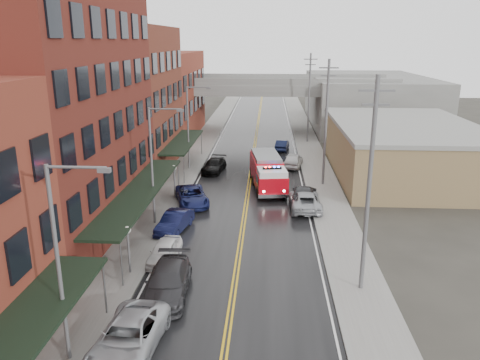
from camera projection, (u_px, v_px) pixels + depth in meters
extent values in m
cube|color=black|center=(247.00, 200.00, 41.35)|extent=(11.00, 160.00, 0.02)
cube|color=slate|center=(165.00, 198.00, 41.76)|extent=(3.00, 160.00, 0.15)
cube|color=slate|center=(330.00, 201.00, 40.89)|extent=(3.00, 160.00, 0.15)
cube|color=gray|center=(184.00, 198.00, 41.66)|extent=(0.30, 160.00, 0.15)
cube|color=gray|center=(311.00, 201.00, 40.99)|extent=(0.30, 160.00, 0.15)
cube|color=#562016|center=(54.00, 109.00, 32.86)|extent=(9.00, 20.00, 18.00)
cube|color=brown|center=(128.00, 100.00, 50.02)|extent=(9.00, 15.00, 15.00)
cube|color=brown|center=(164.00, 95.00, 67.18)|extent=(9.00, 20.00, 12.00)
cube|color=olive|center=(403.00, 150.00, 49.24)|extent=(14.00, 22.00, 5.00)
cube|color=slate|center=(367.00, 101.00, 77.37)|extent=(18.00, 30.00, 8.00)
cylinder|color=slate|center=(105.00, 289.00, 23.70)|extent=(0.10, 0.10, 3.00)
cube|color=black|center=(140.00, 191.00, 34.24)|extent=(2.60, 18.00, 0.18)
cylinder|color=slate|center=(121.00, 264.00, 26.38)|extent=(0.10, 0.10, 3.00)
cylinder|color=slate|center=(179.00, 178.00, 42.82)|extent=(0.10, 0.10, 3.00)
cube|color=black|center=(183.00, 142.00, 50.97)|extent=(2.60, 13.00, 0.18)
cylinder|color=slate|center=(184.00, 170.00, 45.50)|extent=(0.10, 0.10, 3.00)
cylinder|color=slate|center=(202.00, 143.00, 57.16)|extent=(0.10, 0.10, 3.00)
cylinder|color=#59595B|center=(129.00, 253.00, 27.94)|extent=(0.14, 0.14, 2.80)
sphere|color=silver|center=(127.00, 230.00, 27.51)|extent=(0.44, 0.44, 0.44)
cylinder|color=#59595B|center=(175.00, 184.00, 41.33)|extent=(0.14, 0.14, 2.80)
sphere|color=silver|center=(174.00, 168.00, 40.89)|extent=(0.44, 0.44, 0.44)
cylinder|color=#59595B|center=(59.00, 269.00, 19.43)|extent=(0.18, 0.18, 9.00)
cylinder|color=#59595B|center=(76.00, 167.00, 18.09)|extent=(2.40, 0.12, 0.12)
cube|color=#59595B|center=(104.00, 170.00, 18.05)|extent=(0.50, 0.22, 0.18)
cylinder|color=#59595B|center=(152.00, 168.00, 34.72)|extent=(0.18, 0.18, 9.00)
cylinder|color=#59595B|center=(165.00, 109.00, 33.39)|extent=(2.40, 0.12, 0.12)
cube|color=#59595B|center=(180.00, 110.00, 33.35)|extent=(0.50, 0.22, 0.18)
cylinder|color=#59595B|center=(188.00, 129.00, 50.02)|extent=(0.18, 0.18, 9.00)
cylinder|color=#59595B|center=(198.00, 87.00, 48.68)|extent=(2.40, 0.12, 0.12)
cube|color=#59595B|center=(209.00, 88.00, 48.65)|extent=(0.50, 0.22, 0.18)
cylinder|color=#59595B|center=(369.00, 189.00, 24.86)|extent=(0.24, 0.24, 12.00)
cube|color=#59595B|center=(377.00, 91.00, 23.36)|extent=(1.80, 0.12, 0.12)
cube|color=#59595B|center=(376.00, 105.00, 23.56)|extent=(1.40, 0.12, 0.12)
cylinder|color=#59595B|center=(326.00, 124.00, 43.98)|extent=(0.24, 0.24, 12.00)
cube|color=#59595B|center=(329.00, 68.00, 42.48)|extent=(1.80, 0.12, 0.12)
cube|color=#59595B|center=(328.00, 76.00, 42.68)|extent=(1.40, 0.12, 0.12)
cylinder|color=#59595B|center=(309.00, 99.00, 63.10)|extent=(0.24, 0.24, 12.00)
cube|color=#59595B|center=(311.00, 59.00, 61.60)|extent=(1.80, 0.12, 0.12)
cube|color=#59595B|center=(310.00, 65.00, 61.80)|extent=(1.40, 0.12, 0.12)
cube|color=slate|center=(257.00, 88.00, 70.00)|extent=(40.00, 10.00, 1.50)
cube|color=slate|center=(185.00, 112.00, 71.73)|extent=(1.60, 8.00, 6.00)
cube|color=slate|center=(330.00, 114.00, 70.43)|extent=(1.60, 8.00, 6.00)
cube|color=#B80814|center=(266.00, 168.00, 45.73)|extent=(3.41, 6.09, 2.21)
cube|color=#B80814|center=(272.00, 183.00, 41.91)|extent=(2.98, 3.07, 1.58)
cube|color=silver|center=(272.00, 172.00, 41.60)|extent=(2.82, 2.84, 0.53)
cube|color=black|center=(272.00, 179.00, 42.02)|extent=(2.85, 2.03, 0.84)
cube|color=slate|center=(266.00, 155.00, 45.36)|extent=(3.09, 5.63, 0.32)
cube|color=black|center=(272.00, 168.00, 41.50)|extent=(1.71, 0.53, 0.15)
sphere|color=#FF0C0C|center=(266.00, 167.00, 41.44)|extent=(0.21, 0.21, 0.21)
sphere|color=#1933FF|center=(279.00, 167.00, 41.52)|extent=(0.21, 0.21, 0.21)
cylinder|color=black|center=(259.00, 192.00, 41.95)|extent=(1.09, 0.51, 1.05)
cylinder|color=black|center=(284.00, 192.00, 42.12)|extent=(1.09, 0.51, 1.05)
cylinder|color=black|center=(255.00, 180.00, 45.46)|extent=(1.09, 0.51, 1.05)
cylinder|color=black|center=(278.00, 180.00, 45.63)|extent=(1.09, 0.51, 1.05)
cylinder|color=black|center=(252.00, 173.00, 47.96)|extent=(1.09, 0.51, 1.05)
cylinder|color=black|center=(274.00, 173.00, 48.14)|extent=(1.09, 0.51, 1.05)
imported|color=#A5A8AD|center=(128.00, 338.00, 21.03)|extent=(2.98, 5.81, 1.57)
imported|color=#2B2A2D|center=(168.00, 282.00, 25.81)|extent=(2.53, 5.68, 1.62)
imported|color=white|center=(165.00, 251.00, 29.84)|extent=(1.89, 4.10, 1.36)
imported|color=black|center=(175.00, 222.00, 34.56)|extent=(2.40, 4.64, 1.46)
imported|color=#131949|center=(192.00, 196.00, 40.27)|extent=(3.93, 5.82, 1.48)
imported|color=black|center=(214.00, 165.00, 50.18)|extent=(2.60, 5.06, 1.41)
imported|color=#A4A7AC|center=(305.00, 200.00, 39.12)|extent=(2.59, 5.46, 1.50)
imported|color=#28282B|center=(304.00, 194.00, 40.65)|extent=(2.78, 5.40, 1.50)
imported|color=silver|center=(293.00, 160.00, 52.13)|extent=(2.60, 4.85, 1.57)
imported|color=black|center=(282.00, 145.00, 60.02)|extent=(2.01, 4.27, 1.35)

